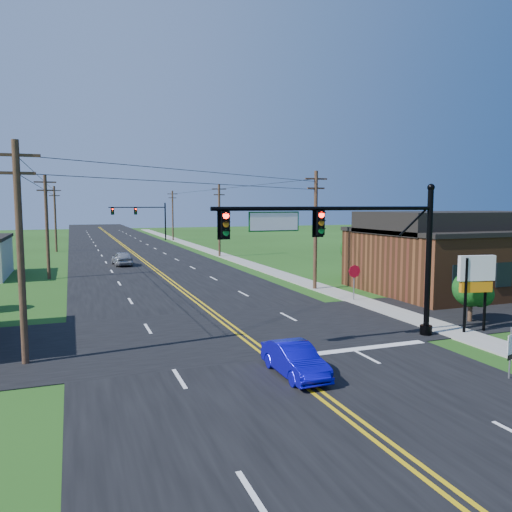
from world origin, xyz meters
name	(u,v)px	position (x,y,z in m)	size (l,w,h in m)	color
ground	(361,431)	(0.00, 0.00, 0.00)	(260.00, 260.00, 0.00)	#1E4012
road_main	(138,258)	(0.00, 50.00, 0.02)	(16.00, 220.00, 0.04)	black
road_cross	(233,331)	(0.00, 12.00, 0.02)	(70.00, 10.00, 0.04)	black
sidewalk	(246,263)	(10.50, 40.00, 0.04)	(2.00, 160.00, 0.08)	gray
signal_mast_main	(349,242)	(4.34, 8.00, 4.75)	(11.30, 0.60, 7.48)	black
signal_mast_far	(141,215)	(4.44, 80.00, 4.55)	(10.98, 0.60, 7.48)	black
brick_building	(460,259)	(20.00, 18.00, 2.35)	(14.20, 11.20, 4.70)	brown
utility_pole_left_a	(20,249)	(-9.50, 10.00, 4.72)	(1.80, 0.28, 9.00)	#362618
utility_pole_left_b	(47,225)	(-9.50, 35.00, 4.72)	(1.80, 0.28, 9.00)	#362618
utility_pole_left_c	(55,218)	(-9.50, 62.00, 4.72)	(1.80, 0.28, 9.00)	#362618
utility_pole_right_a	(315,228)	(9.80, 22.00, 4.72)	(1.80, 0.28, 9.00)	#362618
utility_pole_right_b	(219,219)	(9.80, 48.00, 4.72)	(1.80, 0.28, 9.00)	#362618
utility_pole_right_c	(173,214)	(9.80, 78.00, 4.72)	(1.80, 0.28, 9.00)	#362618
tree_right_back	(357,249)	(16.00, 26.00, 2.60)	(3.00, 3.00, 4.10)	#362618
shrub_corner	(471,289)	(13.00, 9.50, 1.85)	(2.00, 2.00, 2.86)	#362618
blue_car	(295,360)	(0.17, 4.85, 0.62)	(1.31, 3.74, 1.23)	#0C08B3
distant_car	(122,259)	(-2.55, 42.69, 0.75)	(1.77, 4.40, 1.50)	#A4A5A9
route_sign	(511,349)	(7.50, 1.75, 1.15)	(0.48, 0.16, 1.98)	slate
stop_sign	(354,275)	(10.17, 16.98, 1.77)	(0.87, 0.12, 2.45)	slate
pylon_sign	(476,276)	(11.46, 7.60, 2.88)	(1.93, 0.63, 3.94)	black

